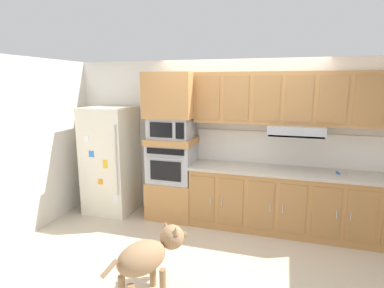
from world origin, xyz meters
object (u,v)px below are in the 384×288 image
at_px(microwave, 172,128).
at_px(refrigerator, 110,160).
at_px(screwdriver, 339,173).
at_px(dog, 150,254).
at_px(built_in_oven, 172,162).

bearing_deg(microwave, refrigerator, -176.40).
height_order(screwdriver, dog, screwdriver).
distance_m(microwave, dog, 2.18).
bearing_deg(screwdriver, refrigerator, -178.65).
xyz_separation_m(refrigerator, built_in_oven, (1.08, 0.07, 0.02)).
distance_m(microwave, screwdriver, 2.48).
height_order(refrigerator, dog, refrigerator).
xyz_separation_m(built_in_oven, dog, (0.45, -1.87, -0.46)).
bearing_deg(built_in_oven, refrigerator, -176.40).
height_order(built_in_oven, microwave, microwave).
distance_m(built_in_oven, microwave, 0.56).
bearing_deg(built_in_oven, dog, -76.47).
relative_size(refrigerator, screwdriver, 12.16).
bearing_deg(refrigerator, microwave, 3.60).
height_order(microwave, screwdriver, microwave).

